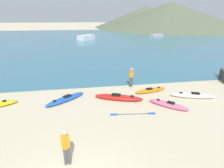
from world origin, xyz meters
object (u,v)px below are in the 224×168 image
(kayak_on_sand_5, at_px, (169,105))
(moored_boat_0, at_px, (86,37))
(person_near_foreground, at_px, (66,145))
(kayak_on_sand_0, at_px, (66,99))
(kayak_on_sand_1, at_px, (193,95))
(loose_paddle, at_px, (133,114))
(kayak_on_sand_3, at_px, (119,97))
(kayak_on_sand_2, at_px, (151,90))
(person_near_waterline, at_px, (131,76))
(moored_boat_1, at_px, (157,35))

(kayak_on_sand_5, relative_size, moored_boat_0, 0.46)
(person_near_foreground, bearing_deg, moored_boat_0, 87.60)
(kayak_on_sand_0, relative_size, kayak_on_sand_1, 0.89)
(kayak_on_sand_1, height_order, loose_paddle, kayak_on_sand_1)
(kayak_on_sand_0, bearing_deg, kayak_on_sand_3, -6.26)
(kayak_on_sand_0, bearing_deg, loose_paddle, -31.08)
(kayak_on_sand_2, distance_m, person_near_waterline, 1.99)
(kayak_on_sand_3, bearing_deg, moored_boat_0, 92.38)
(kayak_on_sand_5, xyz_separation_m, loose_paddle, (-2.57, -0.54, -0.15))
(moored_boat_0, distance_m, loose_paddle, 37.39)
(moored_boat_1, bearing_deg, loose_paddle, -114.35)
(kayak_on_sand_0, xyz_separation_m, moored_boat_0, (2.27, 34.79, 0.51))
(kayak_on_sand_1, bearing_deg, moored_boat_0, 100.96)
(kayak_on_sand_0, xyz_separation_m, kayak_on_sand_2, (6.53, 0.55, -0.02))
(loose_paddle, bearing_deg, moored_boat_0, 92.99)
(kayak_on_sand_1, xyz_separation_m, kayak_on_sand_3, (-5.46, 0.56, 0.00))
(kayak_on_sand_0, distance_m, loose_paddle, 4.93)
(kayak_on_sand_0, xyz_separation_m, kayak_on_sand_1, (9.19, -0.97, 0.03))
(kayak_on_sand_1, height_order, moored_boat_1, moored_boat_1)
(kayak_on_sand_3, distance_m, moored_boat_1, 44.11)
(kayak_on_sand_0, height_order, kayak_on_sand_2, kayak_on_sand_0)
(kayak_on_sand_0, height_order, moored_boat_1, moored_boat_1)
(kayak_on_sand_1, relative_size, kayak_on_sand_2, 1.13)
(kayak_on_sand_0, bearing_deg, person_near_foreground, -84.48)
(person_near_foreground, height_order, person_near_waterline, person_near_waterline)
(person_near_foreground, distance_m, person_near_waterline, 9.04)
(kayak_on_sand_2, relative_size, moored_boat_0, 0.55)
(kayak_on_sand_1, distance_m, person_near_waterline, 4.90)
(kayak_on_sand_0, relative_size, kayak_on_sand_2, 1.01)
(person_near_waterline, relative_size, moored_boat_0, 0.33)
(moored_boat_1, bearing_deg, moored_boat_0, -168.02)
(kayak_on_sand_2, height_order, person_near_waterline, person_near_waterline)
(kayak_on_sand_0, distance_m, moored_boat_1, 45.52)
(person_near_waterline, relative_size, loose_paddle, 0.60)
(kayak_on_sand_2, distance_m, loose_paddle, 3.86)
(kayak_on_sand_0, bearing_deg, kayak_on_sand_2, 4.81)
(person_near_waterline, xyz_separation_m, loose_paddle, (-1.04, -4.39, -0.94))
(moored_boat_1, bearing_deg, person_near_waterline, -115.55)
(kayak_on_sand_3, bearing_deg, kayak_on_sand_2, 18.95)
(loose_paddle, bearing_deg, kayak_on_sand_2, 53.27)
(loose_paddle, bearing_deg, kayak_on_sand_1, 17.52)
(kayak_on_sand_5, bearing_deg, kayak_on_sand_0, 163.54)
(kayak_on_sand_1, relative_size, loose_paddle, 1.14)
(kayak_on_sand_0, distance_m, kayak_on_sand_1, 9.24)
(kayak_on_sand_2, relative_size, person_near_foreground, 1.71)
(moored_boat_0, bearing_deg, loose_paddle, -87.01)
(kayak_on_sand_3, bearing_deg, moored_boat_1, 63.93)
(kayak_on_sand_5, height_order, loose_paddle, kayak_on_sand_5)
(kayak_on_sand_3, bearing_deg, kayak_on_sand_0, 173.74)
(kayak_on_sand_1, distance_m, kayak_on_sand_2, 3.07)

